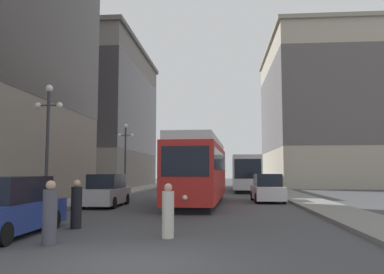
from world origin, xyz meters
TOP-DOWN VIEW (x-y plane):
  - ground_plane at (0.00, 0.00)m, footprint 200.00×200.00m
  - sidewalk_left at (-7.34, 40.00)m, footprint 2.53×120.00m
  - sidewalk_right at (7.34, 40.00)m, footprint 2.53×120.00m
  - streetcar at (0.46, 15.14)m, footprint 3.18×12.23m
  - transit_bus at (4.15, 31.34)m, footprint 2.83×12.21m
  - parked_car_left_near at (-4.77, 13.38)m, footprint 1.90×4.55m
  - parked_car_left_mid at (-4.77, 3.27)m, footprint 1.93×5.01m
  - parked_car_right_far at (4.77, 17.39)m, footprint 1.96×4.40m
  - pedestrian_crossing_near at (-2.82, 2.00)m, footprint 0.39×0.39m
  - pedestrian_crossing_far at (0.24, 3.30)m, footprint 0.36×0.36m
  - pedestrian_on_sidewalk at (-3.23, 4.95)m, footprint 0.38×0.38m
  - lamp_post_left_near at (-6.67, 9.83)m, footprint 1.41×0.36m
  - lamp_post_left_far at (-6.67, 24.88)m, footprint 1.41×0.36m
  - building_left_midblock at (-14.65, 40.07)m, footprint 12.70×22.54m
  - building_right_corner at (15.90, 46.72)m, footprint 15.19×23.69m

SIDE VIEW (x-z plane):
  - ground_plane at x=0.00m, z-range 0.00..0.00m
  - sidewalk_left at x=-7.34m, z-range 0.00..0.15m
  - sidewalk_right at x=7.34m, z-range 0.00..0.15m
  - pedestrian_crossing_far at x=0.24m, z-range -0.06..1.57m
  - pedestrian_on_sidewalk at x=-3.23m, z-range -0.06..1.63m
  - pedestrian_crossing_near at x=-2.82m, z-range -0.06..1.67m
  - parked_car_right_far at x=4.77m, z-range -0.07..1.75m
  - parked_car_left_near at x=-4.77m, z-range -0.07..1.75m
  - parked_car_left_mid at x=-4.77m, z-range -0.07..1.75m
  - transit_bus at x=4.15m, z-range 0.22..3.67m
  - streetcar at x=0.46m, z-range 0.16..4.05m
  - lamp_post_left_far at x=-6.67m, z-range 1.06..7.09m
  - lamp_post_left_near at x=-6.67m, z-range 1.06..7.18m
  - building_left_midblock at x=-14.65m, z-range 0.24..18.17m
  - building_right_corner at x=15.90m, z-range 0.28..20.22m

